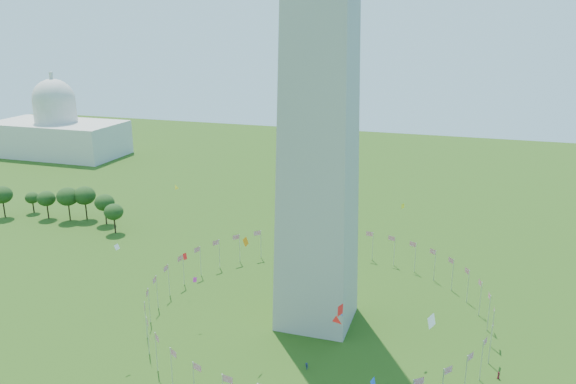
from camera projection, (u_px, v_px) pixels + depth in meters
The scene contains 4 objects.
flag_ring at pixel (317, 302), 134.97m from camera, with size 80.24×80.24×9.00m.
capitol_building at pixel (55, 113), 300.77m from camera, with size 70.00×35.00×46.00m, color beige, non-canonical shape.
kites_aloft at pixel (297, 295), 104.61m from camera, with size 79.42×65.98×22.93m.
tree_line_west at pixel (66, 206), 202.50m from camera, with size 55.38×15.94×12.21m.
Camera 1 is at (30.49, -67.95, 68.75)m, focal length 35.00 mm.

